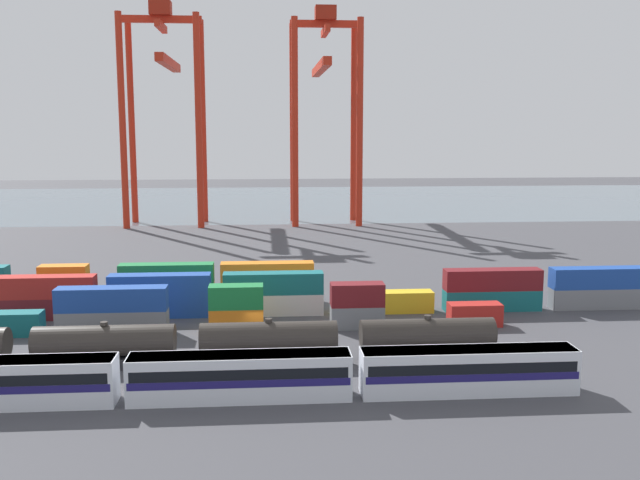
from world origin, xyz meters
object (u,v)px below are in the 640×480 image
gantry_crane_west (164,92)px  shipping_container_14 (384,302)px  freight_tank_row (188,344)px  shipping_container_23 (167,293)px  shipping_container_12 (274,304)px  gantry_crane_central (324,94)px  passenger_train (240,375)px  shipping_container_3 (237,319)px  shipping_container_25 (268,292)px

gantry_crane_west → shipping_container_14: bearing=-66.7°
shipping_container_14 → freight_tank_row: bearing=-140.0°
shipping_container_14 → gantry_crane_west: gantry_crane_west is taller
shipping_container_23 → gantry_crane_west: 86.52m
shipping_container_12 → gantry_crane_central: (13.53, 88.21, 29.42)m
passenger_train → shipping_container_12: 27.95m
shipping_container_3 → shipping_container_14: 19.12m
passenger_train → shipping_container_14: 32.43m
shipping_container_3 → gantry_crane_west: gantry_crane_west is taller
shipping_container_23 → shipping_container_12: bearing=-26.4°
freight_tank_row → shipping_container_23: freight_tank_row is taller
passenger_train → gantry_crane_west: bearing=100.3°
freight_tank_row → shipping_container_3: (4.20, 11.71, -0.81)m
shipping_container_3 → shipping_container_14: size_ratio=0.50×
shipping_container_14 → shipping_container_25: (-14.32, 6.82, 0.00)m
shipping_container_3 → gantry_crane_central: bearing=79.4°
shipping_container_12 → gantry_crane_central: size_ratio=0.24×
shipping_container_14 → gantry_crane_central: (-0.09, 88.21, 29.42)m
shipping_container_23 → gantry_crane_central: size_ratio=0.24×
gantry_crane_central → passenger_train: bearing=-98.2°
passenger_train → shipping_container_3: passenger_train is taller
shipping_container_14 → gantry_crane_west: 99.70m
shipping_container_3 → shipping_container_14: same height
freight_tank_row → shipping_container_14: freight_tank_row is taller
shipping_container_25 → gantry_crane_west: size_ratio=0.24×
shipping_container_3 → gantry_crane_central: gantry_crane_central is taller
freight_tank_row → gantry_crane_central: bearing=78.4°
passenger_train → freight_tank_row: freight_tank_row is taller
freight_tank_row → gantry_crane_central: 112.67m
shipping_container_25 → passenger_train: bearing=-94.0°
shipping_container_3 → shipping_container_12: bearing=58.1°
shipping_container_14 → gantry_crane_central: 92.98m
shipping_container_12 → shipping_container_25: size_ratio=1.00×
shipping_container_14 → gantry_crane_central: bearing=90.1°
passenger_train → gantry_crane_central: (16.66, 115.97, 28.58)m
shipping_container_3 → shipping_container_12: 8.03m
gantry_crane_west → shipping_container_25: bearing=-73.9°
freight_tank_row → shipping_container_25: bearing=73.0°
shipping_container_14 → shipping_container_23: size_ratio=1.00×
freight_tank_row → gantry_crane_central: size_ratio=1.18×
shipping_container_12 → gantry_crane_central: 93.96m
freight_tank_row → shipping_container_12: size_ratio=4.93×
shipping_container_23 → shipping_container_25: bearing=0.0°
shipping_container_23 → gantry_crane_west: size_ratio=0.24×
shipping_container_14 → shipping_container_25: 15.86m
freight_tank_row → shipping_container_25: freight_tank_row is taller
shipping_container_23 → freight_tank_row: bearing=-78.3°
shipping_container_25 → shipping_container_23: bearing=180.0°
passenger_train → gantry_crane_central: gantry_crane_central is taller
freight_tank_row → shipping_container_14: 28.83m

